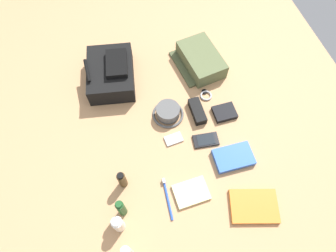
{
  "coord_description": "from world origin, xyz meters",
  "views": [
    {
      "loc": [
        -0.63,
        0.18,
        1.31
      ],
      "look_at": [
        0.0,
        0.0,
        0.04
      ],
      "focal_mm": 31.93,
      "sensor_mm": 36.0,
      "label": 1
    }
  ],
  "objects_px": {
    "bucket_hat": "(168,112)",
    "cologne_bottle": "(122,180)",
    "wallet": "(224,112)",
    "media_player": "(174,139)",
    "cell_phone": "(206,140)",
    "toiletry_pouch": "(200,60)",
    "backpack": "(111,73)",
    "wristwatch": "(206,95)",
    "toothpaste_tube": "(118,224)",
    "notepad": "(191,192)",
    "toothbrush": "(167,196)",
    "shampoo_bottle": "(121,208)",
    "paperback_novel": "(254,206)",
    "sunglasses_case": "(197,111)",
    "travel_guidebook": "(233,157)",
    "lotion_bottle": "(127,252)"
  },
  "relations": [
    {
      "from": "cell_phone",
      "to": "toothbrush",
      "type": "xyz_separation_m",
      "value": [
        -0.21,
        0.25,
        -0.0
      ]
    },
    {
      "from": "cologne_bottle",
      "to": "paperback_novel",
      "type": "bearing_deg",
      "value": -116.47
    },
    {
      "from": "cologne_bottle",
      "to": "paperback_novel",
      "type": "xyz_separation_m",
      "value": [
        -0.26,
        -0.52,
        -0.05
      ]
    },
    {
      "from": "bucket_hat",
      "to": "wallet",
      "type": "distance_m",
      "value": 0.28
    },
    {
      "from": "bucket_hat",
      "to": "toothbrush",
      "type": "distance_m",
      "value": 0.41
    },
    {
      "from": "travel_guidebook",
      "to": "paperback_novel",
      "type": "bearing_deg",
      "value": -179.44
    },
    {
      "from": "wallet",
      "to": "paperback_novel",
      "type": "bearing_deg",
      "value": 174.66
    },
    {
      "from": "bucket_hat",
      "to": "cologne_bottle",
      "type": "relative_size",
      "value": 1.31
    },
    {
      "from": "toothpaste_tube",
      "to": "travel_guidebook",
      "type": "relative_size",
      "value": 0.65
    },
    {
      "from": "cell_phone",
      "to": "wallet",
      "type": "xyz_separation_m",
      "value": [
        0.12,
        -0.14,
        0.01
      ]
    },
    {
      "from": "toothpaste_tube",
      "to": "shampoo_bottle",
      "type": "bearing_deg",
      "value": -25.67
    },
    {
      "from": "cologne_bottle",
      "to": "cell_phone",
      "type": "relative_size",
      "value": 0.95
    },
    {
      "from": "toiletry_pouch",
      "to": "bucket_hat",
      "type": "relative_size",
      "value": 1.88
    },
    {
      "from": "sunglasses_case",
      "to": "shampoo_bottle",
      "type": "bearing_deg",
      "value": 129.12
    },
    {
      "from": "lotion_bottle",
      "to": "notepad",
      "type": "bearing_deg",
      "value": -62.23
    },
    {
      "from": "paperback_novel",
      "to": "media_player",
      "type": "relative_size",
      "value": 2.67
    },
    {
      "from": "toothpaste_tube",
      "to": "media_player",
      "type": "distance_m",
      "value": 0.47
    },
    {
      "from": "notepad",
      "to": "toothbrush",
      "type": "bearing_deg",
      "value": 80.63
    },
    {
      "from": "paperback_novel",
      "to": "sunglasses_case",
      "type": "relative_size",
      "value": 1.68
    },
    {
      "from": "bucket_hat",
      "to": "wallet",
      "type": "bearing_deg",
      "value": -104.83
    },
    {
      "from": "cologne_bottle",
      "to": "media_player",
      "type": "xyz_separation_m",
      "value": [
        0.15,
        -0.28,
        -0.05
      ]
    },
    {
      "from": "wristwatch",
      "to": "bucket_hat",
      "type": "bearing_deg",
      "value": 104.05
    },
    {
      "from": "wristwatch",
      "to": "toothbrush",
      "type": "height_order",
      "value": "toothbrush"
    },
    {
      "from": "paperback_novel",
      "to": "wallet",
      "type": "xyz_separation_m",
      "value": [
        0.47,
        -0.05,
        0.0
      ]
    },
    {
      "from": "notepad",
      "to": "paperback_novel",
      "type": "bearing_deg",
      "value": -121.24
    },
    {
      "from": "wallet",
      "to": "wristwatch",
      "type": "bearing_deg",
      "value": 22.86
    },
    {
      "from": "travel_guidebook",
      "to": "wristwatch",
      "type": "bearing_deg",
      "value": 0.84
    },
    {
      "from": "shampoo_bottle",
      "to": "notepad",
      "type": "bearing_deg",
      "value": -90.6
    },
    {
      "from": "backpack",
      "to": "toothpaste_tube",
      "type": "xyz_separation_m",
      "value": [
        -0.75,
        0.12,
        -0.0
      ]
    },
    {
      "from": "media_player",
      "to": "cell_phone",
      "type": "bearing_deg",
      "value": -108.67
    },
    {
      "from": "media_player",
      "to": "wallet",
      "type": "distance_m",
      "value": 0.29
    },
    {
      "from": "backpack",
      "to": "wallet",
      "type": "bearing_deg",
      "value": -126.11
    },
    {
      "from": "cologne_bottle",
      "to": "toothbrush",
      "type": "bearing_deg",
      "value": -123.06
    },
    {
      "from": "toothpaste_tube",
      "to": "paperback_novel",
      "type": "relative_size",
      "value": 0.5
    },
    {
      "from": "bucket_hat",
      "to": "notepad",
      "type": "bearing_deg",
      "value": 178.29
    },
    {
      "from": "toothpaste_tube",
      "to": "notepad",
      "type": "xyz_separation_m",
      "value": [
        0.05,
        -0.33,
        -0.05
      ]
    },
    {
      "from": "media_player",
      "to": "backpack",
      "type": "bearing_deg",
      "value": 26.27
    },
    {
      "from": "backpack",
      "to": "toothpaste_tube",
      "type": "distance_m",
      "value": 0.76
    },
    {
      "from": "cologne_bottle",
      "to": "sunglasses_case",
      "type": "distance_m",
      "value": 0.5
    },
    {
      "from": "media_player",
      "to": "wallet",
      "type": "height_order",
      "value": "wallet"
    },
    {
      "from": "shampoo_bottle",
      "to": "sunglasses_case",
      "type": "bearing_deg",
      "value": -50.92
    },
    {
      "from": "cell_phone",
      "to": "notepad",
      "type": "height_order",
      "value": "notepad"
    },
    {
      "from": "wristwatch",
      "to": "toothbrush",
      "type": "bearing_deg",
      "value": 142.98
    },
    {
      "from": "lotion_bottle",
      "to": "cologne_bottle",
      "type": "xyz_separation_m",
      "value": [
        0.29,
        -0.04,
        -0.02
      ]
    },
    {
      "from": "toiletry_pouch",
      "to": "cell_phone",
      "type": "distance_m",
      "value": 0.46
    },
    {
      "from": "toothpaste_tube",
      "to": "notepad",
      "type": "relative_size",
      "value": 0.79
    },
    {
      "from": "toothpaste_tube",
      "to": "notepad",
      "type": "bearing_deg",
      "value": -81.06
    },
    {
      "from": "toiletry_pouch",
      "to": "backpack",
      "type": "bearing_deg",
      "value": 85.78
    },
    {
      "from": "paperback_novel",
      "to": "wristwatch",
      "type": "height_order",
      "value": "paperback_novel"
    },
    {
      "from": "backpack",
      "to": "toothbrush",
      "type": "distance_m",
      "value": 0.7
    }
  ]
}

